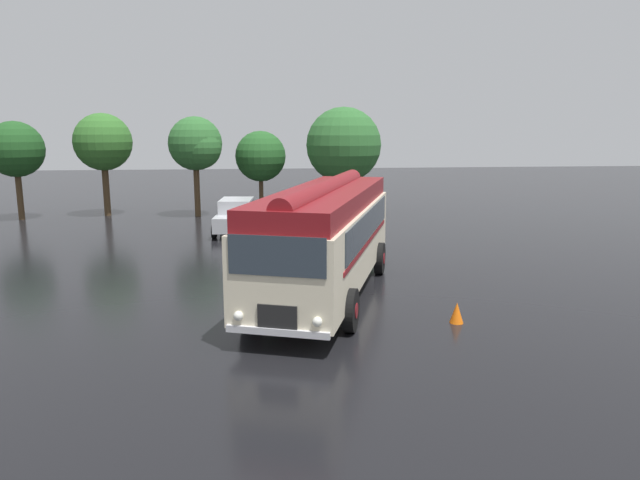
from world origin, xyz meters
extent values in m
plane|color=black|center=(0.00, 0.00, 0.00)|extent=(120.00, 120.00, 0.00)
cube|color=beige|center=(0.69, 0.66, 1.60)|extent=(5.68, 10.26, 2.10)
cube|color=maroon|center=(0.69, 0.66, 2.93)|extent=(5.43, 10.01, 0.56)
cylinder|color=maroon|center=(0.69, 0.66, 3.19)|extent=(3.73, 9.16, 0.60)
cube|color=#2D3842|center=(1.98, 0.52, 2.17)|extent=(2.70, 7.56, 0.84)
cube|color=#2D3842|center=(-0.40, 1.36, 2.17)|extent=(2.70, 7.56, 0.84)
cube|color=maroon|center=(1.95, 0.43, 1.63)|extent=(2.76, 7.74, 0.12)
cube|color=maroon|center=(-0.43, 1.26, 1.63)|extent=(2.76, 7.74, 0.12)
cube|color=#2D3842|center=(-0.98, -4.07, 2.27)|extent=(2.09, 0.77, 0.88)
cube|color=black|center=(-0.98, -4.08, 0.90)|extent=(0.87, 0.36, 0.56)
cube|color=silver|center=(-0.98, -4.10, 0.57)|extent=(2.27, 0.88, 0.16)
sphere|color=white|center=(-0.13, -4.39, 0.87)|extent=(0.22, 0.22, 0.22)
sphere|color=white|center=(-1.83, -3.79, 0.87)|extent=(0.22, 0.22, 0.22)
cylinder|color=black|center=(0.89, -2.70, 0.55)|extent=(0.63, 1.13, 1.10)
cylinder|color=maroon|center=(0.89, -2.70, 0.55)|extent=(0.43, 0.47, 0.39)
cylinder|color=black|center=(-1.57, -1.83, 0.55)|extent=(0.63, 1.13, 1.10)
cylinder|color=maroon|center=(-1.57, -1.83, 0.55)|extent=(0.43, 0.47, 0.39)
cylinder|color=black|center=(2.88, 2.96, 0.55)|extent=(0.63, 1.13, 1.10)
cylinder|color=maroon|center=(2.88, 2.96, 0.55)|extent=(0.43, 0.47, 0.39)
cylinder|color=black|center=(0.43, 3.82, 0.55)|extent=(0.63, 1.13, 1.10)
cylinder|color=maroon|center=(0.43, 3.82, 0.55)|extent=(0.43, 0.47, 0.39)
cube|color=#B7BABF|center=(-2.29, 11.64, 0.67)|extent=(2.10, 4.35, 0.70)
cube|color=#B7BABF|center=(-2.28, 11.79, 1.34)|extent=(1.70, 2.32, 0.64)
cube|color=#2D3842|center=(-1.52, 11.72, 1.34)|extent=(0.21, 1.93, 0.50)
cube|color=#2D3842|center=(-3.03, 11.86, 1.34)|extent=(0.21, 1.93, 0.50)
cylinder|color=black|center=(-1.54, 10.26, 0.32)|extent=(0.26, 0.66, 0.64)
cylinder|color=black|center=(-3.29, 10.43, 0.32)|extent=(0.26, 0.66, 0.64)
cylinder|color=black|center=(-1.29, 12.85, 0.32)|extent=(0.26, 0.66, 0.64)
cylinder|color=black|center=(-3.04, 13.02, 0.32)|extent=(0.26, 0.66, 0.64)
cube|color=maroon|center=(0.45, 11.06, 0.67)|extent=(1.93, 4.29, 0.70)
cube|color=maroon|center=(0.46, 11.21, 1.34)|extent=(1.61, 2.26, 0.64)
cube|color=#2D3842|center=(1.22, 11.17, 1.34)|extent=(0.13, 1.93, 0.50)
cube|color=#2D3842|center=(-0.30, 11.26, 1.34)|extent=(0.13, 1.93, 0.50)
cylinder|color=black|center=(1.26, 9.72, 0.32)|extent=(0.23, 0.65, 0.64)
cylinder|color=black|center=(-0.50, 9.81, 0.32)|extent=(0.23, 0.65, 0.64)
cylinder|color=black|center=(1.40, 12.32, 0.32)|extent=(0.23, 0.65, 0.64)
cylinder|color=black|center=(-0.35, 12.41, 0.32)|extent=(0.23, 0.65, 0.64)
cylinder|color=#4C3823|center=(-14.43, 17.46, 1.38)|extent=(0.33, 0.33, 2.77)
sphere|color=#1E4C1E|center=(-14.43, 17.46, 3.92)|extent=(3.07, 3.07, 3.07)
sphere|color=#1E4C1E|center=(-14.09, 17.48, 3.98)|extent=(2.20, 2.20, 2.20)
cylinder|color=#4C3823|center=(-10.01, 18.53, 1.52)|extent=(0.37, 0.37, 3.05)
sphere|color=#336B28|center=(-10.01, 18.53, 4.28)|extent=(3.29, 3.29, 3.29)
sphere|color=#336B28|center=(-9.93, 18.15, 4.16)|extent=(1.90, 1.90, 1.90)
cylinder|color=#4C3823|center=(-4.69, 17.60, 1.53)|extent=(0.34, 0.34, 3.05)
sphere|color=#2D662D|center=(-4.69, 17.60, 4.20)|extent=(3.07, 3.07, 3.07)
sphere|color=#2D662D|center=(-4.41, 17.28, 3.98)|extent=(2.42, 2.42, 2.42)
cylinder|color=#4C3823|center=(-0.96, 19.10, 1.12)|extent=(0.27, 0.27, 2.25)
sphere|color=#235623|center=(-0.96, 19.10, 3.39)|extent=(3.06, 3.06, 3.06)
sphere|color=#235623|center=(-1.00, 18.80, 3.59)|extent=(1.68, 1.68, 1.68)
cylinder|color=#4C3823|center=(3.95, 17.93, 1.21)|extent=(0.36, 0.36, 2.41)
sphere|color=#2D662D|center=(3.95, 17.93, 4.09)|extent=(4.46, 4.46, 4.46)
sphere|color=#2D662D|center=(4.37, 17.70, 4.26)|extent=(2.81, 2.81, 2.81)
cone|color=orange|center=(3.74, -2.37, 0.28)|extent=(0.36, 0.36, 0.55)
camera|label=1|loc=(-1.44, -16.02, 4.91)|focal=32.00mm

